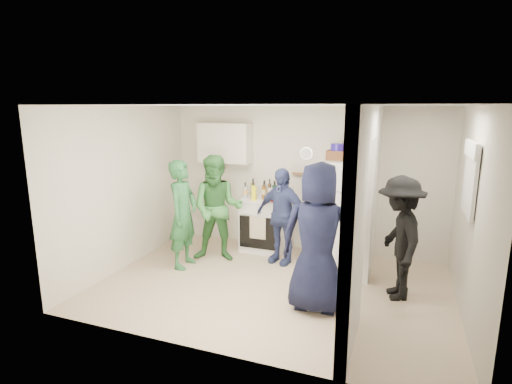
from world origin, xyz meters
TOP-DOWN VIEW (x-y plane):
  - floor at (0.00, 0.00)m, footprint 4.80×4.80m
  - wall_back at (0.00, 1.70)m, footprint 4.80×0.00m
  - wall_front at (0.00, -1.70)m, footprint 4.80×0.00m
  - wall_left at (-2.40, 0.00)m, footprint 0.00×3.40m
  - wall_right at (2.40, 0.00)m, footprint 0.00×3.40m
  - ceiling at (0.00, 0.00)m, footprint 4.80×4.80m
  - partition_pier_back at (1.20, 1.10)m, footprint 0.12×1.20m
  - partition_pier_front at (1.20, -1.10)m, footprint 0.12×1.20m
  - partition_header at (1.20, 0.00)m, footprint 0.12×1.00m
  - stove at (-0.59, 1.37)m, footprint 0.78×0.65m
  - upper_cabinet at (-1.40, 1.52)m, footprint 0.95×0.34m
  - fridge at (0.73, 1.34)m, footprint 0.68×0.66m
  - wicker_basket at (0.63, 1.39)m, footprint 0.35×0.25m
  - blue_bowl at (0.63, 1.39)m, footprint 0.24×0.24m
  - yellow_cup_stack_top at (0.95, 1.24)m, footprint 0.09×0.09m
  - wall_clock at (0.05, 1.68)m, footprint 0.22×0.02m
  - spice_shelf at (0.00, 1.65)m, footprint 0.35×0.08m
  - nook_window at (2.38, 0.20)m, footprint 0.03×0.70m
  - nook_window_frame at (2.36, 0.20)m, footprint 0.04×0.76m
  - nook_valance at (2.34, 0.20)m, footprint 0.04×0.82m
  - yellow_cup_stack_stove at (-0.71, 1.15)m, footprint 0.09×0.09m
  - red_cup at (-0.37, 1.17)m, footprint 0.09×0.09m
  - person_green_left at (-1.54, 0.23)m, footprint 0.42×0.63m
  - person_green_center at (-1.15, 0.65)m, footprint 0.99×0.86m
  - person_denim at (-0.15, 0.91)m, footprint 0.98×0.60m
  - person_navy at (0.71, -0.43)m, footprint 0.93×0.62m
  - person_nook at (1.63, 0.27)m, footprint 0.84×1.17m
  - bottle_a at (-0.86, 1.50)m, footprint 0.07×0.07m
  - bottle_b at (-0.77, 1.29)m, footprint 0.07×0.07m
  - bottle_c at (-0.65, 1.53)m, footprint 0.08×0.08m
  - bottle_d at (-0.59, 1.30)m, footprint 0.06×0.06m
  - bottle_e at (-0.47, 1.55)m, footprint 0.07×0.07m
  - bottle_f at (-0.43, 1.40)m, footprint 0.08×0.08m
  - bottle_g at (-0.33, 1.50)m, footprint 0.08×0.08m
  - bottle_h at (-0.90, 1.24)m, footprint 0.07×0.07m
  - bottle_i at (-0.53, 1.46)m, footprint 0.07×0.07m
  - bottle_j at (-0.28, 1.25)m, footprint 0.06×0.06m
  - bottle_k at (-0.82, 1.41)m, footprint 0.07×0.07m
  - bottle_l at (-0.45, 1.24)m, footprint 0.07×0.07m

SIDE VIEW (x-z plane):
  - floor at x=0.00m, z-range 0.00..0.00m
  - stove at x=-0.59m, z-range 0.00..0.93m
  - person_denim at x=-0.15m, z-range 0.00..1.55m
  - person_nook at x=1.63m, z-range 0.00..1.63m
  - fridge at x=0.73m, z-range 0.00..1.65m
  - person_green_left at x=-1.54m, z-range 0.00..1.69m
  - person_green_center at x=-1.15m, z-range 0.00..1.74m
  - person_navy at x=0.71m, z-range 0.00..1.86m
  - red_cup at x=-0.37m, z-range 0.93..1.05m
  - yellow_cup_stack_stove at x=-0.71m, z-range 0.93..1.18m
  - bottle_j at x=-0.28m, z-range 0.93..1.19m
  - bottle_e at x=-0.47m, z-range 0.93..1.19m
  - bottle_g at x=-0.33m, z-range 0.93..1.19m
  - bottle_c at x=-0.65m, z-range 0.93..1.21m
  - bottle_h at x=-0.90m, z-range 0.93..1.21m
  - bottle_l at x=-0.45m, z-range 0.93..1.22m
  - bottle_a at x=-0.86m, z-range 0.93..1.24m
  - bottle_f at x=-0.43m, z-range 0.93..1.24m
  - bottle_d at x=-0.59m, z-range 0.93..1.25m
  - bottle_b at x=-0.77m, z-range 0.93..1.25m
  - bottle_k at x=-0.82m, z-range 0.93..1.26m
  - bottle_i at x=-0.53m, z-range 0.93..1.26m
  - wall_back at x=0.00m, z-range -1.15..3.65m
  - wall_front at x=0.00m, z-range -1.15..3.65m
  - wall_left at x=-2.40m, z-range -0.45..2.95m
  - wall_right at x=2.40m, z-range -0.45..2.95m
  - partition_pier_back at x=1.20m, z-range 0.00..2.50m
  - partition_pier_front at x=1.20m, z-range 0.00..2.50m
  - spice_shelf at x=0.00m, z-range 1.34..1.36m
  - nook_window at x=2.38m, z-range 1.25..2.05m
  - nook_window_frame at x=2.36m, z-range 1.22..2.08m
  - wall_clock at x=0.05m, z-range 1.59..1.81m
  - wicker_basket at x=0.63m, z-range 1.65..1.80m
  - yellow_cup_stack_top at x=0.95m, z-range 1.65..1.90m
  - upper_cabinet at x=-1.40m, z-range 1.50..2.20m
  - blue_bowl at x=0.63m, z-range 1.80..1.91m
  - nook_valance at x=2.34m, z-range 1.91..2.09m
  - partition_header at x=1.20m, z-range 2.10..2.50m
  - ceiling at x=0.00m, z-range 2.50..2.50m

